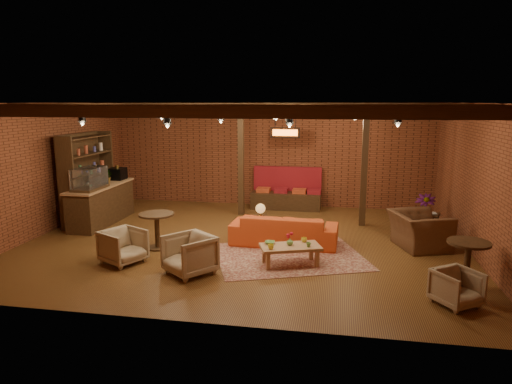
% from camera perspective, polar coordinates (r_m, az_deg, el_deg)
% --- Properties ---
extents(floor, '(10.00, 10.00, 0.00)m').
position_cam_1_polar(floor, '(10.75, -1.57, -6.26)').
color(floor, '#3F1E0F').
rests_on(floor, ground).
extents(ceiling, '(10.00, 8.00, 0.02)m').
position_cam_1_polar(ceiling, '(10.25, -1.67, 11.06)').
color(ceiling, black).
rests_on(ceiling, wall_back).
extents(wall_back, '(10.00, 0.02, 3.20)m').
position_cam_1_polar(wall_back, '(14.28, 1.65, 4.70)').
color(wall_back, brown).
rests_on(wall_back, ground).
extents(wall_front, '(10.00, 0.02, 3.20)m').
position_cam_1_polar(wall_front, '(6.59, -8.70, -3.27)').
color(wall_front, brown).
rests_on(wall_front, ground).
extents(wall_left, '(0.02, 8.00, 3.20)m').
position_cam_1_polar(wall_left, '(12.39, -24.92, 2.63)').
color(wall_left, brown).
rests_on(wall_left, ground).
extents(wall_right, '(0.02, 8.00, 3.20)m').
position_cam_1_polar(wall_right, '(10.57, 25.97, 1.22)').
color(wall_right, brown).
rests_on(wall_right, ground).
extents(ceiling_beams, '(9.80, 6.40, 0.22)m').
position_cam_1_polar(ceiling_beams, '(10.25, -1.67, 10.39)').
color(ceiling_beams, black).
rests_on(ceiling_beams, ceiling).
extents(ceiling_pipe, '(9.60, 0.12, 0.12)m').
position_cam_1_polar(ceiling_pipe, '(11.82, -0.06, 9.41)').
color(ceiling_pipe, black).
rests_on(ceiling_pipe, ceiling).
extents(post_left, '(0.16, 0.16, 3.20)m').
position_cam_1_polar(post_left, '(13.02, -1.89, 4.05)').
color(post_left, black).
rests_on(post_left, ground).
extents(post_right, '(0.16, 0.16, 3.20)m').
position_cam_1_polar(post_right, '(12.16, 13.40, 3.24)').
color(post_right, black).
rests_on(post_right, ground).
extents(service_counter, '(0.80, 2.50, 1.60)m').
position_cam_1_polar(service_counter, '(12.88, -18.81, -0.23)').
color(service_counter, black).
rests_on(service_counter, ground).
extents(plant_counter, '(0.35, 0.39, 0.30)m').
position_cam_1_polar(plant_counter, '(12.93, -18.12, 1.75)').
color(plant_counter, '#337F33').
rests_on(plant_counter, service_counter).
extents(shelving_hutch, '(0.52, 2.00, 2.40)m').
position_cam_1_polar(shelving_hutch, '(13.09, -20.25, 1.63)').
color(shelving_hutch, black).
rests_on(shelving_hutch, ground).
extents(banquette, '(2.10, 0.70, 1.00)m').
position_cam_1_polar(banquette, '(13.93, 3.79, -0.07)').
color(banquette, maroon).
rests_on(banquette, ground).
extents(service_sign, '(0.86, 0.06, 0.30)m').
position_cam_1_polar(service_sign, '(13.24, 3.68, 7.42)').
color(service_sign, orange).
rests_on(service_sign, ceiling).
extents(ceiling_spotlights, '(6.40, 4.40, 0.28)m').
position_cam_1_polar(ceiling_spotlights, '(10.25, -1.66, 9.16)').
color(ceiling_spotlights, black).
rests_on(ceiling_spotlights, ceiling).
extents(rug, '(3.63, 3.21, 0.01)m').
position_cam_1_polar(rug, '(9.80, 4.23, -8.01)').
color(rug, maroon).
rests_on(rug, floor).
extents(sofa, '(2.45, 1.04, 0.71)m').
position_cam_1_polar(sofa, '(10.49, 3.53, -4.70)').
color(sofa, '#CA461C').
rests_on(sofa, floor).
extents(coffee_table, '(1.32, 0.95, 0.66)m').
position_cam_1_polar(coffee_table, '(9.20, 4.23, -6.96)').
color(coffee_table, '#9D6949').
rests_on(coffee_table, floor).
extents(side_table_lamp, '(0.46, 0.46, 0.77)m').
position_cam_1_polar(side_table_lamp, '(11.23, 0.56, -2.38)').
color(side_table_lamp, black).
rests_on(side_table_lamp, floor).
extents(round_table_left, '(0.78, 0.78, 0.81)m').
position_cam_1_polar(round_table_left, '(10.36, -12.28, -4.03)').
color(round_table_left, black).
rests_on(round_table_left, floor).
extents(armchair_a, '(0.97, 0.99, 0.77)m').
position_cam_1_polar(armchair_a, '(9.68, -16.27, -6.33)').
color(armchair_a, '#BDAC92').
rests_on(armchair_a, floor).
extents(armchair_b, '(1.11, 1.11, 0.84)m').
position_cam_1_polar(armchair_b, '(8.81, -8.33, -7.51)').
color(armchair_b, '#BDAC92').
rests_on(armchair_b, floor).
extents(armchair_right, '(1.15, 1.42, 1.08)m').
position_cam_1_polar(armchair_right, '(10.82, 19.76, -3.85)').
color(armchair_right, brown).
rests_on(armchair_right, floor).
extents(side_table_book, '(0.62, 0.62, 0.56)m').
position_cam_1_polar(side_table_book, '(11.95, 20.76, -2.72)').
color(side_table_book, black).
rests_on(side_table_book, floor).
extents(round_table_right, '(0.73, 0.73, 0.85)m').
position_cam_1_polar(round_table_right, '(8.85, 24.95, -7.38)').
color(round_table_right, black).
rests_on(round_table_right, floor).
extents(armchair_far, '(0.86, 0.85, 0.65)m').
position_cam_1_polar(armchair_far, '(8.14, 23.83, -10.71)').
color(armchair_far, '#BDAC92').
rests_on(armchair_far, floor).
extents(plant_tall, '(1.88, 1.88, 2.75)m').
position_cam_1_polar(plant_tall, '(12.26, 20.58, 1.81)').
color(plant_tall, '#4C7F4C').
rests_on(plant_tall, floor).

